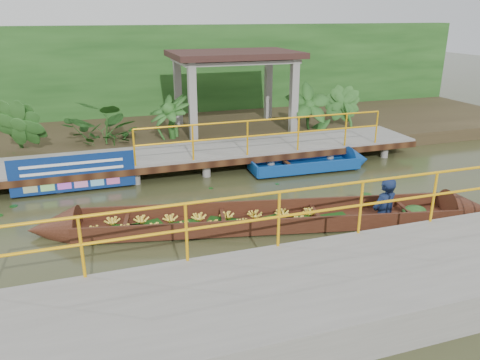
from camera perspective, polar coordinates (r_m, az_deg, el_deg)
name	(u,v)px	position (r m, az deg, el deg)	size (l,w,h in m)	color
ground	(194,217)	(10.91, -5.62, -4.54)	(80.00, 80.00, 0.00)	#2F3219
land_strip	(148,133)	(17.86, -11.16, 5.63)	(30.00, 8.00, 0.45)	#312818
far_dock	(168,157)	(13.91, -8.83, 2.83)	(16.00, 2.06, 1.66)	slate
near_dock	(318,297)	(7.59, 9.48, -13.84)	(18.00, 2.40, 1.73)	slate
pavilion	(234,62)	(16.90, -0.75, 14.13)	(4.40, 3.00, 3.00)	slate
foliage_backdrop	(136,77)	(19.99, -12.51, 12.20)	(30.00, 0.80, 4.00)	#194114
vendor_boat	(285,214)	(10.44, 5.48, -4.12)	(10.35, 3.14, 2.29)	#32170D
moored_blue_boat	(331,163)	(14.48, 11.08, 2.06)	(3.81, 1.14, 0.90)	navy
blue_banner	(73,173)	(12.82, -19.65, 0.79)	(3.11, 0.04, 0.97)	navy
tropical_plants	(164,118)	(15.55, -9.29, 7.50)	(14.26, 1.26, 1.58)	#194114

